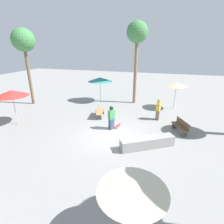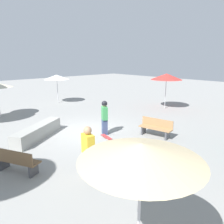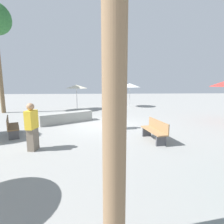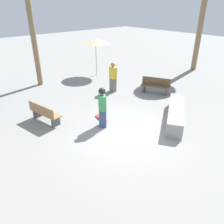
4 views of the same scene
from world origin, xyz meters
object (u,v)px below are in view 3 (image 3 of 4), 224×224
at_px(skater_main, 113,112).
at_px(bench_near, 155,131).
at_px(shade_umbrella_white, 130,85).
at_px(bench_far, 12,127).
at_px(bystander_watching, 32,127).
at_px(shade_umbrella_cream, 76,87).
at_px(concrete_ledge, 66,118).
at_px(skateboard, 107,131).

bearing_deg(skater_main, bench_near, 70.34).
distance_m(skater_main, shade_umbrella_white, 8.99).
relative_size(bench_near, shade_umbrella_white, 0.71).
height_order(bench_far, bystander_watching, bystander_watching).
height_order(skater_main, bench_far, skater_main).
distance_m(shade_umbrella_cream, bystander_watching, 9.83).
distance_m(concrete_ledge, bench_near, 5.61).
bearing_deg(skateboard, bench_near, 65.00).
bearing_deg(shade_umbrella_cream, shade_umbrella_white, 106.97).
xyz_separation_m(skater_main, shade_umbrella_white, (-8.61, 2.26, 1.23)).
bearing_deg(skateboard, skater_main, 158.45).
height_order(concrete_ledge, shade_umbrella_cream, shade_umbrella_cream).
xyz_separation_m(bench_near, shade_umbrella_white, (-10.52, 0.65, 1.72)).
xyz_separation_m(bench_near, shade_umbrella_cream, (-8.98, -4.39, 1.62)).
bearing_deg(concrete_ledge, bench_far, -36.47).
bearing_deg(shade_umbrella_cream, skateboard, 18.09).
bearing_deg(bench_far, skateboard, 69.40).
bearing_deg(shade_umbrella_white, concrete_ledge, -35.58).
relative_size(skateboard, bystander_watching, 0.49).
relative_size(skater_main, shade_umbrella_white, 0.72).
distance_m(bench_near, bench_far, 6.29).
distance_m(skater_main, shade_umbrella_cream, 7.69).
xyz_separation_m(skater_main, bench_near, (1.90, 1.61, -0.48)).
relative_size(concrete_ledge, bench_near, 1.83).
height_order(skateboard, shade_umbrella_cream, shade_umbrella_cream).
bearing_deg(skateboard, bystander_watching, -39.08).
height_order(skateboard, shade_umbrella_white, shade_umbrella_white).
height_order(skater_main, shade_umbrella_white, shade_umbrella_white).
xyz_separation_m(bench_near, bystander_watching, (0.77, -4.61, 0.41)).
bearing_deg(bench_near, skateboard, 42.94).
relative_size(skateboard, concrete_ledge, 0.27).
height_order(concrete_ledge, shade_umbrella_white, shade_umbrella_white).
distance_m(skater_main, bench_near, 2.54).
height_order(bench_far, shade_umbrella_cream, shade_umbrella_cream).
bearing_deg(bench_far, shade_umbrella_white, 118.13).
xyz_separation_m(bench_far, shade_umbrella_white, (-9.50, 6.86, 1.72)).
bearing_deg(concrete_ledge, skateboard, 47.44).
xyz_separation_m(skater_main, bench_far, (0.88, -4.60, -0.48)).
bearing_deg(bench_near, bystander_watching, 89.09).
bearing_deg(shade_umbrella_cream, bench_near, 26.04).
relative_size(skateboard, bench_near, 0.50).
height_order(skateboard, bench_near, bench_near).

